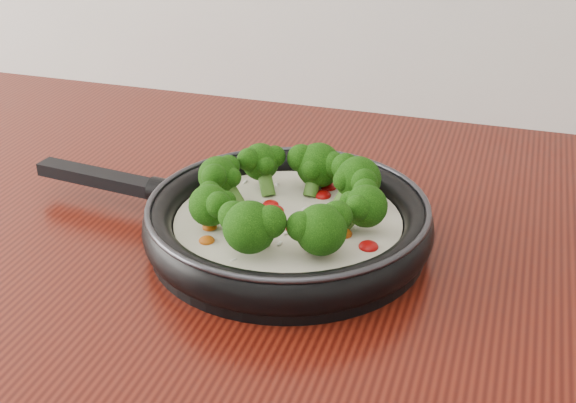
% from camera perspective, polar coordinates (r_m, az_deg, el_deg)
% --- Properties ---
extents(skillet, '(0.47, 0.32, 0.09)m').
position_cam_1_polar(skillet, '(0.77, -0.09, -1.23)').
color(skillet, black).
rests_on(skillet, counter).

